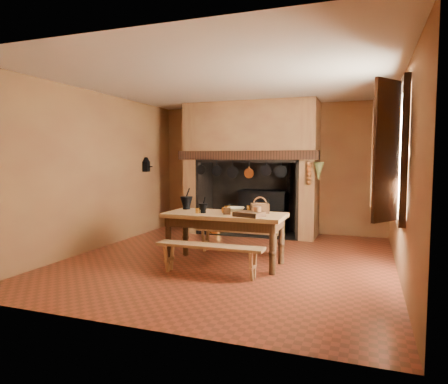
% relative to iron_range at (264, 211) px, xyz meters
% --- Properties ---
extents(floor, '(5.50, 5.50, 0.00)m').
position_rel_iron_range_xyz_m(floor, '(0.04, -2.45, -0.48)').
color(floor, maroon).
rests_on(floor, ground).
extents(ceiling, '(5.50, 5.50, 0.00)m').
position_rel_iron_range_xyz_m(ceiling, '(0.04, -2.45, 2.32)').
color(ceiling, silver).
rests_on(ceiling, back_wall).
extents(back_wall, '(5.00, 0.02, 2.80)m').
position_rel_iron_range_xyz_m(back_wall, '(0.04, 0.30, 0.92)').
color(back_wall, olive).
rests_on(back_wall, floor).
extents(wall_left, '(0.02, 5.50, 2.80)m').
position_rel_iron_range_xyz_m(wall_left, '(-2.46, -2.45, 0.92)').
color(wall_left, olive).
rests_on(wall_left, floor).
extents(wall_right, '(0.02, 5.50, 2.80)m').
position_rel_iron_range_xyz_m(wall_right, '(2.54, -2.45, 0.92)').
color(wall_right, olive).
rests_on(wall_right, floor).
extents(wall_front, '(5.00, 0.02, 2.80)m').
position_rel_iron_range_xyz_m(wall_front, '(0.04, -5.20, 0.92)').
color(wall_front, olive).
rests_on(wall_front, floor).
extents(chimney_breast, '(2.95, 0.96, 2.80)m').
position_rel_iron_range_xyz_m(chimney_breast, '(-0.26, -0.14, 1.33)').
color(chimney_breast, olive).
rests_on(chimney_breast, floor).
extents(iron_range, '(1.12, 0.55, 1.60)m').
position_rel_iron_range_xyz_m(iron_range, '(0.00, 0.00, 0.00)').
color(iron_range, black).
rests_on(iron_range, floor).
extents(hearth_pans, '(0.51, 0.62, 0.20)m').
position_rel_iron_range_xyz_m(hearth_pans, '(-1.01, -0.23, -0.39)').
color(hearth_pans, orange).
rests_on(hearth_pans, floor).
extents(hanging_pans, '(1.92, 0.29, 0.27)m').
position_rel_iron_range_xyz_m(hanging_pans, '(-0.30, -0.64, 0.88)').
color(hanging_pans, black).
rests_on(hanging_pans, chimney_breast).
extents(onion_string, '(0.12, 0.10, 0.46)m').
position_rel_iron_range_xyz_m(onion_string, '(1.04, -0.66, 0.85)').
color(onion_string, '#A34C1E').
rests_on(onion_string, chimney_breast).
extents(herb_bunch, '(0.20, 0.20, 0.35)m').
position_rel_iron_range_xyz_m(herb_bunch, '(1.22, -0.66, 0.90)').
color(herb_bunch, '#5F6730').
rests_on(herb_bunch, chimney_breast).
extents(window, '(0.39, 1.75, 1.76)m').
position_rel_iron_range_xyz_m(window, '(2.39, -2.85, 1.22)').
color(window, white).
rests_on(window, wall_right).
extents(wall_coffee_mill, '(0.23, 0.16, 0.31)m').
position_rel_iron_range_xyz_m(wall_coffee_mill, '(-2.38, -0.90, 1.03)').
color(wall_coffee_mill, black).
rests_on(wall_coffee_mill, wall_left).
extents(work_table, '(1.82, 0.81, 0.79)m').
position_rel_iron_range_xyz_m(work_table, '(0.07, -2.71, 0.18)').
color(work_table, '#A2784A').
rests_on(work_table, floor).
extents(bench_front, '(1.54, 0.27, 0.43)m').
position_rel_iron_range_xyz_m(bench_front, '(0.07, -3.35, -0.16)').
color(bench_front, '#A2784A').
rests_on(bench_front, floor).
extents(bench_back, '(1.50, 0.26, 0.42)m').
position_rel_iron_range_xyz_m(bench_back, '(0.07, -2.03, -0.17)').
color(bench_back, '#A2784A').
rests_on(bench_back, floor).
extents(mortar_large, '(0.21, 0.21, 0.35)m').
position_rel_iron_range_xyz_m(mortar_large, '(-0.68, -2.48, 0.42)').
color(mortar_large, black).
rests_on(mortar_large, work_table).
extents(mortar_small, '(0.15, 0.15, 0.25)m').
position_rel_iron_range_xyz_m(mortar_small, '(-0.25, -2.81, 0.39)').
color(mortar_small, black).
rests_on(mortar_small, work_table).
extents(coffee_grinder, '(0.15, 0.13, 0.16)m').
position_rel_iron_range_xyz_m(coffee_grinder, '(0.14, -2.82, 0.37)').
color(coffee_grinder, '#3B2012').
rests_on(coffee_grinder, work_table).
extents(brass_mug_a, '(0.09, 0.09, 0.08)m').
position_rel_iron_range_xyz_m(brass_mug_a, '(-0.32, -2.87, 0.35)').
color(brass_mug_a, orange).
rests_on(brass_mug_a, work_table).
extents(brass_mug_b, '(0.11, 0.11, 0.10)m').
position_rel_iron_range_xyz_m(brass_mug_b, '(0.39, -2.46, 0.36)').
color(brass_mug_b, orange).
rests_on(brass_mug_b, work_table).
extents(mixing_bowl, '(0.37, 0.37, 0.07)m').
position_rel_iron_range_xyz_m(mixing_bowl, '(0.17, -2.53, 0.34)').
color(mixing_bowl, '#B9B18E').
rests_on(mixing_bowl, work_table).
extents(stoneware_crock, '(0.12, 0.12, 0.14)m').
position_rel_iron_range_xyz_m(stoneware_crock, '(0.62, -2.89, 0.38)').
color(stoneware_crock, brown).
rests_on(stoneware_crock, work_table).
extents(glass_jar, '(0.08, 0.08, 0.13)m').
position_rel_iron_range_xyz_m(glass_jar, '(0.60, -2.77, 0.37)').
color(glass_jar, beige).
rests_on(glass_jar, work_table).
extents(wicker_basket, '(0.32, 0.28, 0.26)m').
position_rel_iron_range_xyz_m(wicker_basket, '(0.57, -2.53, 0.39)').
color(wicker_basket, '#4C2A16').
rests_on(wicker_basket, work_table).
extents(wooden_tray, '(0.46, 0.38, 0.07)m').
position_rel_iron_range_xyz_m(wooden_tray, '(0.52, -2.92, 0.34)').
color(wooden_tray, '#3B2012').
rests_on(wooden_tray, work_table).
extents(brass_cup, '(0.15, 0.15, 0.10)m').
position_rel_iron_range_xyz_m(brass_cup, '(0.11, -2.80, 0.36)').
color(brass_cup, orange).
rests_on(brass_cup, work_table).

